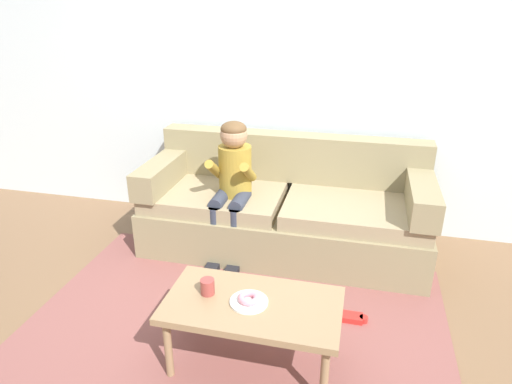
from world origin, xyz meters
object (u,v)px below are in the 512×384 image
Objects in this scene: person_child at (232,177)px; toy_controller at (350,318)px; donut at (249,298)px; coffee_table at (253,309)px; mug at (208,287)px; couch at (285,211)px.

person_child is 4.87× the size of toy_controller.
person_child is 1.28m from donut.
coffee_table is 10.76× the size of mug.
couch reaches higher than coffee_table.
mug is at bearing -80.62° from person_child.
coffee_table is 8.07× the size of donut.
couch is at bearing 117.90° from toy_controller.
couch is at bearing 27.65° from person_child.
toy_controller is (0.60, -0.87, -0.31)m from couch.
couch is at bearing 92.07° from donut.
donut is at bearing -87.93° from couch.
toy_controller is (0.99, -0.67, -0.65)m from person_child.
toy_controller is (0.80, 0.49, -0.45)m from mug.
person_child reaches higher than toy_controller.
mug is (-0.25, 0.03, 0.01)m from donut.
person_child is at bearing 99.38° from mug.
toy_controller is at bearing 43.84° from coffee_table.
mug is at bearing -154.99° from toy_controller.
donut is (-0.02, -0.01, 0.08)m from coffee_table.
coffee_table is 0.82m from toy_controller.
toy_controller is (0.55, 0.52, -0.43)m from donut.
mug reaches higher than toy_controller.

